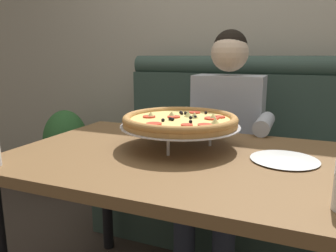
{
  "coord_description": "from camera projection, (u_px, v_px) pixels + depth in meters",
  "views": [
    {
      "loc": [
        0.4,
        -1.14,
        1.13
      ],
      "look_at": [
        -0.05,
        -0.04,
        0.87
      ],
      "focal_mm": 34.97,
      "sensor_mm": 36.0,
      "label": 1
    }
  ],
  "objects": [
    {
      "name": "pizza",
      "position": [
        180.0,
        121.0,
        1.35
      ],
      "size": [
        0.49,
        0.49,
        0.14
      ],
      "color": "silver",
      "rests_on": "dining_table"
    },
    {
      "name": "plate_near_left",
      "position": [
        285.0,
        158.0,
        1.19
      ],
      "size": [
        0.24,
        0.24,
        0.02
      ],
      "color": "white",
      "rests_on": "dining_table"
    },
    {
      "name": "dining_table",
      "position": [
        184.0,
        176.0,
        1.28
      ],
      "size": [
        1.36,
        0.87,
        0.76
      ],
      "color": "brown",
      "rests_on": "ground_plane"
    },
    {
      "name": "diner_main",
      "position": [
        224.0,
        132.0,
        1.85
      ],
      "size": [
        0.54,
        0.64,
        1.27
      ],
      "color": "#2D3342",
      "rests_on": "ground_plane"
    },
    {
      "name": "back_wall_with_window",
      "position": [
        251.0,
        19.0,
        2.46
      ],
      "size": [
        6.0,
        0.12,
        2.8
      ],
      "primitive_type": "cube",
      "color": "#BCB29E",
      "rests_on": "ground_plane"
    },
    {
      "name": "potted_plant",
      "position": [
        66.0,
        148.0,
        2.69
      ],
      "size": [
        0.36,
        0.36,
        0.7
      ],
      "color": "brown",
      "rests_on": "ground_plane"
    },
    {
      "name": "booth_bench",
      "position": [
        230.0,
        169.0,
        2.15
      ],
      "size": [
        1.6,
        0.78,
        1.13
      ],
      "color": "#384C42",
      "rests_on": "ground_plane"
    }
  ]
}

